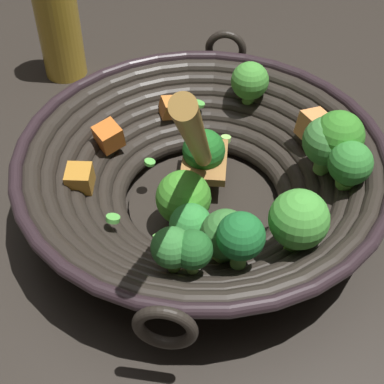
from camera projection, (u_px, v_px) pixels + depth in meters
The scene contains 3 objects.
ground_plane at pixel (202, 208), 0.66m from camera, with size 4.00×4.00×0.00m, color #28231E.
wok at pixel (206, 173), 0.62m from camera, with size 0.43×0.40×0.28m.
cooking_oil_bottle at pixel (56, 8), 0.79m from camera, with size 0.06×0.06×0.25m.
Camera 1 is at (0.44, 0.12, 0.48)m, focal length 54.45 mm.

